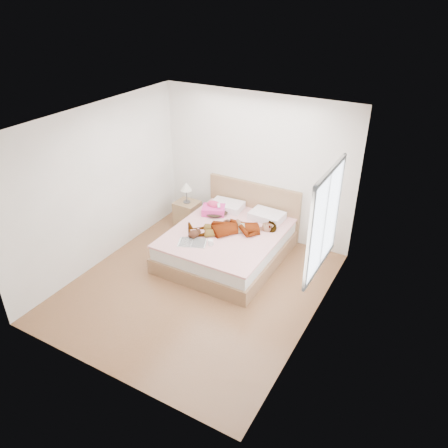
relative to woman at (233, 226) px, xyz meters
name	(u,v)px	position (x,y,z in m)	size (l,w,h in m)	color
ground	(197,286)	(-0.08, -1.00, -0.61)	(4.00, 4.00, 0.00)	#54351A
woman	(233,226)	(0.00, 0.00, 0.00)	(0.57, 1.51, 0.21)	white
hair	(217,211)	(-0.57, 0.45, -0.06)	(0.44, 0.54, 0.08)	black
phone	(219,206)	(-0.50, 0.40, 0.08)	(0.05, 0.10, 0.01)	silver
room_shell	(325,221)	(1.69, -0.70, 0.89)	(4.00, 4.00, 4.00)	white
bed	(229,241)	(-0.08, 0.03, -0.34)	(1.80, 2.08, 1.00)	brown
towel	(214,209)	(-0.61, 0.41, -0.02)	(0.50, 0.46, 0.21)	#FF45A4
magazine	(192,242)	(-0.38, -0.65, -0.09)	(0.52, 0.44, 0.03)	white
coffee_mug	(211,242)	(-0.10, -0.55, -0.06)	(0.12, 0.10, 0.09)	white
plush_toy	(194,234)	(-0.45, -0.48, -0.03)	(0.20, 0.26, 0.13)	#33140E
nightstand	(187,213)	(-1.26, 0.51, -0.31)	(0.44, 0.40, 0.93)	brown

